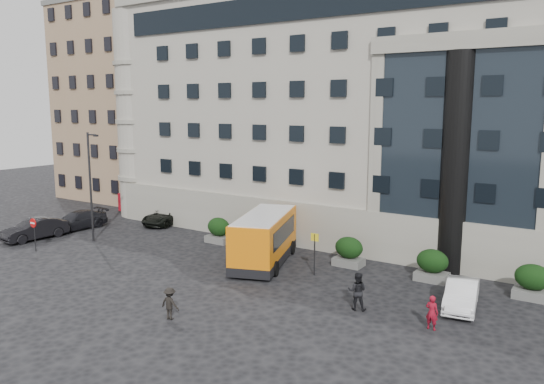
{
  "coord_description": "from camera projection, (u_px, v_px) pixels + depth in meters",
  "views": [
    {
      "loc": [
        19.97,
        -21.52,
        9.94
      ],
      "look_at": [
        3.47,
        3.54,
        5.0
      ],
      "focal_mm": 35.0,
      "sensor_mm": 36.0,
      "label": 1
    }
  ],
  "objects": [
    {
      "name": "ground",
      "position": [
        187.0,
        281.0,
        30.18
      ],
      "size": [
        120.0,
        120.0,
        0.0
      ],
      "primitive_type": "plane",
      "color": "black",
      "rests_on": "ground"
    },
    {
      "name": "civic_building",
      "position": [
        421.0,
        116.0,
        43.59
      ],
      "size": [
        44.0,
        24.0,
        18.0
      ],
      "primitive_type": "cube",
      "color": "#A29D8F",
      "rests_on": "ground"
    },
    {
      "name": "entrance_column",
      "position": [
        456.0,
        164.0,
        31.1
      ],
      "size": [
        1.8,
        1.8,
        13.0
      ],
      "primitive_type": "cylinder",
      "color": "black",
      "rests_on": "ground"
    },
    {
      "name": "apartment_near",
      "position": [
        145.0,
        104.0,
        58.06
      ],
      "size": [
        14.0,
        14.0,
        20.0
      ],
      "primitive_type": "cube",
      "color": "#947556",
      "rests_on": "ground"
    },
    {
      "name": "apartment_far",
      "position": [
        226.0,
        97.0,
        74.36
      ],
      "size": [
        13.0,
        13.0,
        22.0
      ],
      "primitive_type": "cube",
      "color": "#83654C",
      "rests_on": "ground"
    },
    {
      "name": "hedge_a",
      "position": [
        219.0,
        230.0,
        38.63
      ],
      "size": [
        1.8,
        1.26,
        1.84
      ],
      "color": "#60605D",
      "rests_on": "ground"
    },
    {
      "name": "hedge_b",
      "position": [
        279.0,
        240.0,
        35.81
      ],
      "size": [
        1.8,
        1.26,
        1.84
      ],
      "color": "#60605D",
      "rests_on": "ground"
    },
    {
      "name": "hedge_c",
      "position": [
        349.0,
        251.0,
        32.99
      ],
      "size": [
        1.8,
        1.26,
        1.84
      ],
      "color": "#60605D",
      "rests_on": "ground"
    },
    {
      "name": "hedge_d",
      "position": [
        432.0,
        265.0,
        30.17
      ],
      "size": [
        1.8,
        1.26,
        1.84
      ],
      "color": "#60605D",
      "rests_on": "ground"
    },
    {
      "name": "hedge_e",
      "position": [
        533.0,
        282.0,
        27.34
      ],
      "size": [
        1.8,
        1.26,
        1.84
      ],
      "color": "#60605D",
      "rests_on": "ground"
    },
    {
      "name": "street_lamp",
      "position": [
        91.0,
        183.0,
        38.42
      ],
      "size": [
        1.16,
        0.18,
        8.0
      ],
      "color": "#262628",
      "rests_on": "ground"
    },
    {
      "name": "bus_stop_sign",
      "position": [
        315.0,
        247.0,
        31.04
      ],
      "size": [
        0.5,
        0.08,
        2.52
      ],
      "color": "#262628",
      "rests_on": "ground"
    },
    {
      "name": "no_entry_sign",
      "position": [
        34.0,
        228.0,
        36.11
      ],
      "size": [
        0.64,
        0.16,
        2.32
      ],
      "color": "#262628",
      "rests_on": "ground"
    },
    {
      "name": "minibus",
      "position": [
        264.0,
        236.0,
        33.45
      ],
      "size": [
        4.96,
        7.97,
        3.14
      ],
      "rotation": [
        0.0,
        0.0,
        0.34
      ],
      "color": "orange",
      "rests_on": "ground"
    },
    {
      "name": "red_truck",
      "position": [
        146.0,
        196.0,
        50.6
      ],
      "size": [
        2.94,
        5.27,
        2.69
      ],
      "rotation": [
        0.0,
        0.0,
        0.15
      ],
      "color": "maroon",
      "rests_on": "ground"
    },
    {
      "name": "parked_car_a",
      "position": [
        35.0,
        228.0,
        40.6
      ],
      "size": [
        2.02,
        3.92,
        1.28
      ],
      "primitive_type": "imported",
      "rotation": [
        0.0,
        0.0,
        0.14
      ],
      "color": "maroon",
      "rests_on": "ground"
    },
    {
      "name": "parked_car_b",
      "position": [
        35.0,
        229.0,
        39.54
      ],
      "size": [
        2.08,
        4.87,
        1.56
      ],
      "primitive_type": "imported",
      "rotation": [
        0.0,
        0.0,
        -0.09
      ],
      "color": "black",
      "rests_on": "ground"
    },
    {
      "name": "parked_car_c",
      "position": [
        77.0,
        220.0,
        42.8
      ],
      "size": [
        2.34,
        5.1,
        1.44
      ],
      "primitive_type": "imported",
      "rotation": [
        0.0,
        0.0,
        -0.07
      ],
      "color": "black",
      "rests_on": "ground"
    },
    {
      "name": "parked_car_d",
      "position": [
        167.0,
        216.0,
        44.66
      ],
      "size": [
        2.77,
        5.08,
        1.35
      ],
      "primitive_type": "imported",
      "rotation": [
        0.0,
        0.0,
        0.11
      ],
      "color": "black",
      "rests_on": "ground"
    },
    {
      "name": "white_taxi",
      "position": [
        461.0,
        294.0,
        26.16
      ],
      "size": [
        2.12,
        4.37,
        1.38
      ],
      "primitive_type": "imported",
      "rotation": [
        0.0,
        0.0,
        0.16
      ],
      "color": "white",
      "rests_on": "ground"
    },
    {
      "name": "pedestrian_a",
      "position": [
        432.0,
        312.0,
        23.62
      ],
      "size": [
        0.61,
        0.44,
        1.58
      ],
      "primitive_type": "imported",
      "rotation": [
        0.0,
        0.0,
        3.04
      ],
      "color": "maroon",
      "rests_on": "ground"
    },
    {
      "name": "pedestrian_b",
      "position": [
        357.0,
        291.0,
        25.89
      ],
      "size": [
        1.1,
        0.97,
        1.89
      ],
      "primitive_type": "imported",
      "rotation": [
        0.0,
        0.0,
        3.47
      ],
      "color": "black",
      "rests_on": "ground"
    },
    {
      "name": "pedestrian_c",
      "position": [
        170.0,
        303.0,
        24.77
      ],
      "size": [
        1.02,
        0.61,
        1.54
      ],
      "primitive_type": "imported",
      "rotation": [
        0.0,
        0.0,
        3.19
      ],
      "color": "black",
      "rests_on": "ground"
    }
  ]
}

